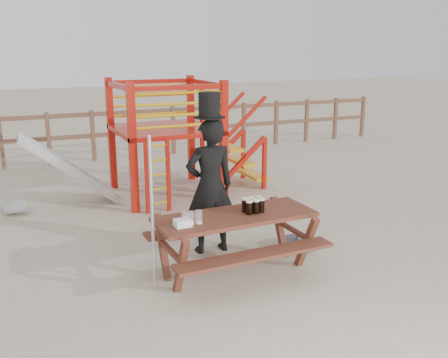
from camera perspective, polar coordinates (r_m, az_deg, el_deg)
ground at (r=6.11m, az=2.37°, el=-10.70°), size 60.00×60.00×0.00m
back_fence at (r=12.32m, az=-12.49°, el=5.65°), size 15.09×0.09×1.20m
playground_fort at (r=9.03m, az=-7.17°, el=4.78°), size 4.71×1.84×2.10m
picnic_table at (r=5.95m, az=1.29°, el=-6.56°), size 1.91×1.33×0.73m
man_with_hat at (r=6.43m, az=-1.62°, el=-0.42°), size 0.66×0.44×2.10m
metal_pole at (r=5.47m, az=-8.21°, el=-4.08°), size 0.04×0.04×1.75m
parasol_base at (r=6.88m, az=8.43°, el=-7.33°), size 0.47×0.47×0.20m
paper_bag at (r=5.49m, az=-4.75°, el=-5.03°), size 0.18×0.15×0.08m
stout_pints at (r=5.93m, az=3.40°, el=-3.00°), size 0.26×0.19×0.17m
empty_glasses at (r=5.54m, az=-3.72°, el=-4.52°), size 0.24×0.09×0.15m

